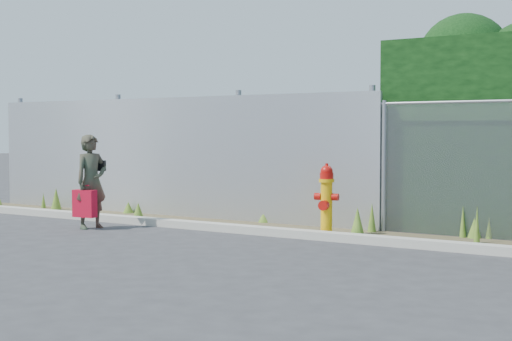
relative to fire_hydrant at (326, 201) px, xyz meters
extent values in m
plane|color=#333335|center=(-0.50, -2.10, -0.53)|extent=(80.00, 80.00, 0.00)
cube|color=#AAA799|center=(-0.50, -0.30, -0.47)|extent=(16.00, 0.22, 0.12)
cube|color=#4A402A|center=(-0.50, 0.30, -0.53)|extent=(16.00, 1.20, 0.01)
cone|color=#4A7122|center=(-1.60, 0.89, -0.43)|extent=(0.21, 0.21, 0.20)
cone|color=#4A7122|center=(-6.45, 0.70, -0.42)|extent=(0.15, 0.15, 0.23)
cone|color=#4A7122|center=(2.15, 0.93, -0.37)|extent=(0.10, 0.10, 0.33)
cone|color=#4A7122|center=(0.43, 0.74, -0.30)|extent=(0.14, 0.14, 0.46)
cone|color=#4A7122|center=(2.10, 0.44, -0.27)|extent=(0.09, 0.09, 0.53)
cone|color=#4A7122|center=(-6.65, 0.58, -0.37)|extent=(0.10, 0.10, 0.32)
cone|color=#4A7122|center=(1.95, 0.90, -0.38)|extent=(0.20, 0.20, 0.31)
cone|color=#4A7122|center=(-7.24, 0.00, -0.42)|extent=(0.11, 0.11, 0.22)
cone|color=#4A7122|center=(-6.18, 0.49, -0.31)|extent=(0.21, 0.21, 0.44)
cone|color=#4A7122|center=(0.52, -0.04, -0.30)|extent=(0.24, 0.24, 0.46)
cone|color=#4A7122|center=(-0.84, 0.95, -0.29)|extent=(0.14, 0.14, 0.48)
cone|color=#4A7122|center=(-3.68, 0.06, -0.38)|extent=(0.23, 0.23, 0.31)
cone|color=#4A7122|center=(1.79, 0.87, -0.29)|extent=(0.09, 0.09, 0.48)
cone|color=#4A7122|center=(-4.54, 0.77, -0.42)|extent=(0.21, 0.21, 0.22)
cube|color=#B2B4B9|center=(-3.75, 0.90, 0.57)|extent=(8.50, 0.08, 2.20)
cylinder|color=gray|center=(-7.80, 1.02, 0.62)|extent=(0.10, 0.10, 2.30)
cylinder|color=gray|center=(-5.00, 1.02, 0.62)|extent=(0.10, 0.10, 2.30)
cylinder|color=gray|center=(-2.20, 1.02, 0.62)|extent=(0.10, 0.10, 2.30)
cylinder|color=gray|center=(0.30, 1.02, 0.62)|extent=(0.10, 0.10, 2.30)
cylinder|color=gray|center=(0.55, 0.90, 0.49)|extent=(0.07, 0.07, 2.05)
sphere|color=black|center=(0.66, 2.20, 1.81)|extent=(1.12, 1.12, 1.12)
sphere|color=black|center=(1.47, 1.99, 2.18)|extent=(1.49, 1.49, 1.49)
cylinder|color=#EAAD0C|center=(0.00, 0.01, -0.50)|extent=(0.27, 0.27, 0.06)
cylinder|color=#EAAD0C|center=(0.00, 0.01, -0.12)|extent=(0.17, 0.17, 0.82)
cylinder|color=#EAAD0C|center=(0.00, 0.01, 0.31)|extent=(0.23, 0.23, 0.05)
cylinder|color=#B20F0A|center=(0.00, 0.01, 0.38)|extent=(0.20, 0.20, 0.10)
sphere|color=#B20F0A|center=(0.00, 0.01, 0.44)|extent=(0.18, 0.18, 0.18)
cylinder|color=#B20F0A|center=(0.00, 0.01, 0.54)|extent=(0.05, 0.05, 0.05)
cylinder|color=#B20F0A|center=(-0.14, 0.01, 0.07)|extent=(0.10, 0.11, 0.11)
cylinder|color=#B20F0A|center=(0.14, 0.01, 0.07)|extent=(0.10, 0.11, 0.11)
cylinder|color=#B20F0A|center=(0.00, -0.13, -0.05)|extent=(0.14, 0.12, 0.14)
imported|color=#0E5D3C|center=(-3.67, -1.10, 0.23)|extent=(0.49, 0.63, 1.52)
cube|color=#B80A21|center=(-3.67, -1.26, -0.11)|extent=(0.40, 0.15, 0.44)
cylinder|color=#B80A21|center=(-3.67, -1.26, 0.18)|extent=(0.19, 0.02, 0.02)
cube|color=black|center=(-3.70, -0.91, 0.48)|extent=(0.23, 0.10, 0.17)
camera|label=1|loc=(4.56, -9.56, 1.01)|focal=50.00mm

